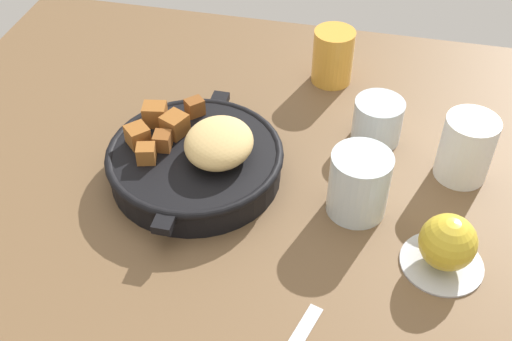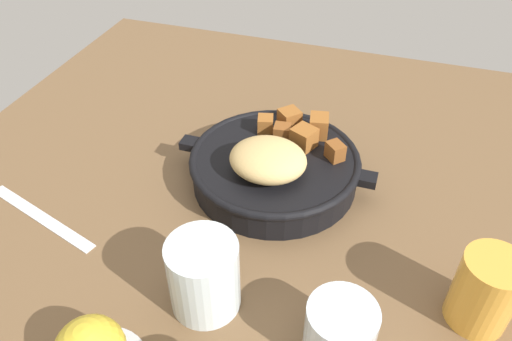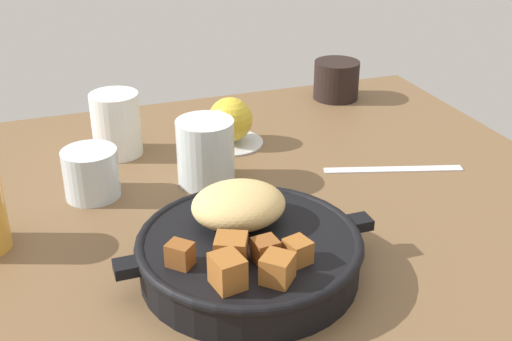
% 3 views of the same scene
% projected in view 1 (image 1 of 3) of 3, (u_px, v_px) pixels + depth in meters
% --- Properties ---
extents(ground_plane, '(0.94, 1.00, 0.02)m').
position_uv_depth(ground_plane, '(224.00, 203.00, 0.86)').
color(ground_plane, brown).
extents(cast_iron_skillet, '(0.28, 0.24, 0.09)m').
position_uv_depth(cast_iron_skillet, '(197.00, 158.00, 0.86)').
color(cast_iron_skillet, black).
rests_on(cast_iron_skillet, ground_plane).
extents(saucer_plate, '(0.10, 0.10, 0.01)m').
position_uv_depth(saucer_plate, '(442.00, 262.00, 0.77)').
color(saucer_plate, '#B7BABF').
rests_on(saucer_plate, ground_plane).
extents(red_apple, '(0.07, 0.07, 0.07)m').
position_uv_depth(red_apple, '(448.00, 242.00, 0.74)').
color(red_apple, gold).
rests_on(red_apple, saucer_plate).
extents(juice_glass_amber, '(0.07, 0.07, 0.09)m').
position_uv_depth(juice_glass_amber, '(333.00, 56.00, 1.02)').
color(juice_glass_amber, gold).
rests_on(juice_glass_amber, ground_plane).
extents(water_glass_tall, '(0.08, 0.08, 0.09)m').
position_uv_depth(water_glass_tall, '(359.00, 184.00, 0.81)').
color(water_glass_tall, silver).
rests_on(water_glass_tall, ground_plane).
extents(white_creamer_pitcher, '(0.07, 0.07, 0.09)m').
position_uv_depth(white_creamer_pitcher, '(466.00, 148.00, 0.86)').
color(white_creamer_pitcher, white).
rests_on(white_creamer_pitcher, ground_plane).
extents(water_glass_short, '(0.07, 0.07, 0.07)m').
position_uv_depth(water_glass_short, '(378.00, 121.00, 0.92)').
color(water_glass_short, silver).
rests_on(water_glass_short, ground_plane).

